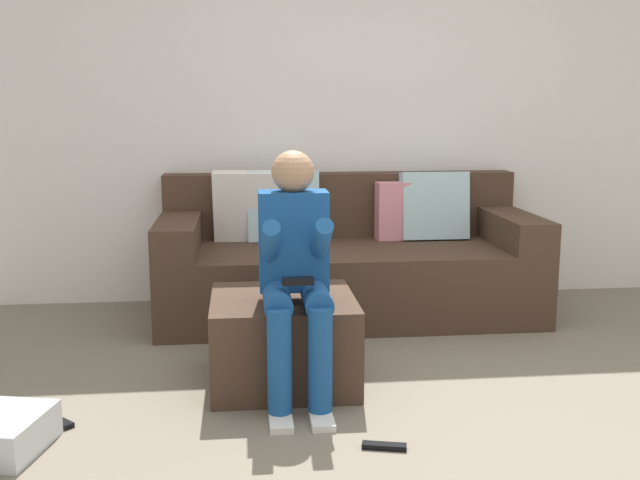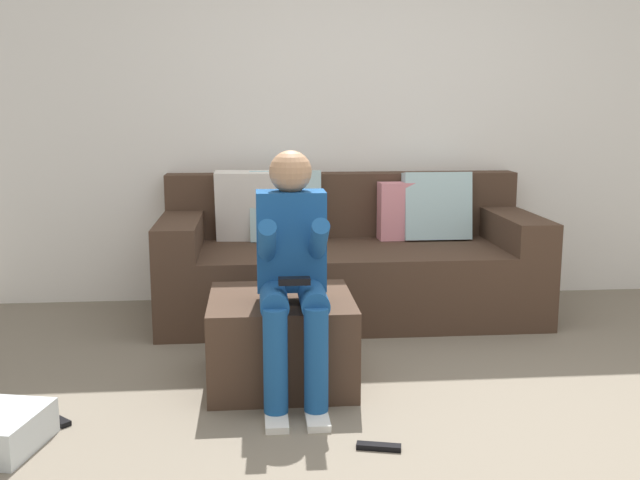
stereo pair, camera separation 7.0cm
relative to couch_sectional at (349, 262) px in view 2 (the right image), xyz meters
The scene contains 7 objects.
ground_plane 1.83m from the couch_sectional, 84.17° to the right, with size 6.87×6.87×0.00m, color slate.
wall_back 1.10m from the couch_sectional, 69.16° to the left, with size 5.28×0.10×2.62m, color white.
couch_sectional is the anchor object (origin of this frame).
ottoman 1.30m from the couch_sectional, 112.20° to the right, with size 0.70×0.68×0.43m, color #473326.
person_seated 1.49m from the couch_sectional, 107.60° to the right, with size 0.32×0.62×1.15m.
remote_near_ottoman 2.01m from the couch_sectional, 93.80° to the right, with size 0.18×0.04×0.02m, color black.
remote_by_storage_bin 2.20m from the couch_sectional, 133.35° to the right, with size 0.19×0.05×0.02m, color black.
Camera 2 is at (-0.80, -2.93, 1.37)m, focal length 41.69 mm.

